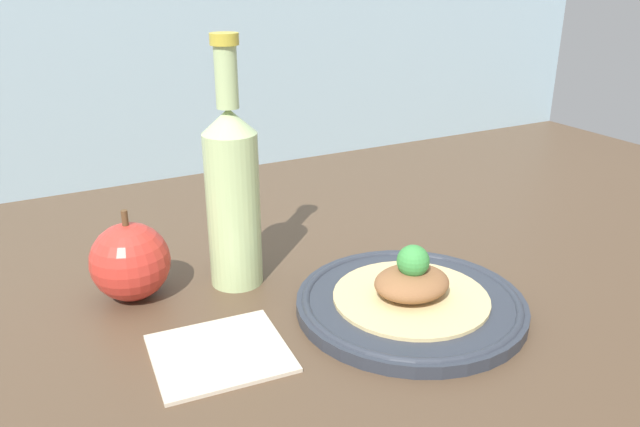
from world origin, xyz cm
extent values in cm
cube|color=brown|center=(0.00, 0.00, -2.00)|extent=(180.00, 110.00, 4.00)
cylinder|color=#2D333D|center=(9.00, -4.29, 0.68)|extent=(24.54, 24.54, 1.37)
torus|color=#2D333D|center=(9.00, -4.29, 1.16)|extent=(23.53, 23.53, 0.96)
cylinder|color=#D6BC7F|center=(9.00, -4.29, 1.57)|extent=(16.66, 16.66, 0.40)
ellipsoid|color=brown|center=(9.00, -4.29, 3.29)|extent=(8.30, 7.05, 3.04)
sphere|color=green|center=(9.00, -4.29, 5.84)|extent=(3.45, 3.45, 3.45)
cylinder|color=#B7D18E|center=(-5.03, 10.69, 8.90)|extent=(6.02, 6.02, 17.80)
cone|color=#B7D18E|center=(-5.03, 10.69, 19.15)|extent=(6.02, 6.02, 2.71)
cylinder|color=#B7D18E|center=(-5.03, 10.69, 23.75)|extent=(2.41, 2.41, 6.48)
cylinder|color=gold|center=(-5.03, 10.69, 27.59)|extent=(3.01, 3.01, 1.20)
sphere|color=red|center=(-16.56, 12.62, 4.35)|extent=(8.70, 8.70, 8.70)
cylinder|color=brown|center=(-16.56, 12.62, 9.39)|extent=(0.70, 0.70, 1.96)
cube|color=beige|center=(-11.91, -2.60, 0.40)|extent=(13.34, 12.33, 0.80)
camera|label=1|loc=(-27.02, -51.33, 34.52)|focal=35.00mm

